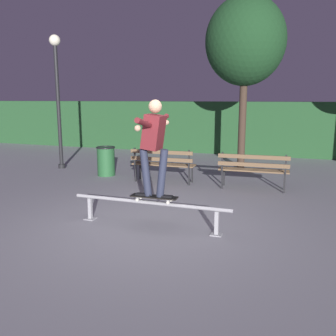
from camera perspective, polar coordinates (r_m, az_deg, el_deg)
name	(u,v)px	position (r m, az deg, el deg)	size (l,w,h in m)	color
ground_plane	(150,226)	(6.16, -2.82, -9.06)	(90.00, 90.00, 0.00)	gray
hedge_backdrop	(236,127)	(14.43, 10.71, 6.28)	(24.00, 1.20, 1.98)	#234C28
grind_rail	(149,207)	(6.04, -2.94, -6.07)	(2.76, 0.18, 0.44)	#9E9EA3
skateboard	(154,197)	(5.96, -2.20, -4.57)	(0.79, 0.22, 0.09)	black
skateboarder	(154,140)	(5.78, -2.24, 4.40)	(0.62, 1.41, 1.56)	black
park_bench_leftmost	(163,162)	(9.09, -0.84, 0.98)	(1.62, 0.48, 0.88)	black
park_bench_left_center	(253,167)	(8.59, 13.26, 0.09)	(1.62, 0.48, 0.88)	black
tree_behind_benches	(245,42)	(11.21, 12.05, 18.81)	(2.29, 2.29, 4.98)	#3D2D23
lamp_post_left	(57,85)	(11.39, -17.01, 12.33)	(0.32, 0.32, 3.90)	black
trash_can	(106,161)	(10.15, -9.72, 1.15)	(0.52, 0.52, 0.80)	#23562D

